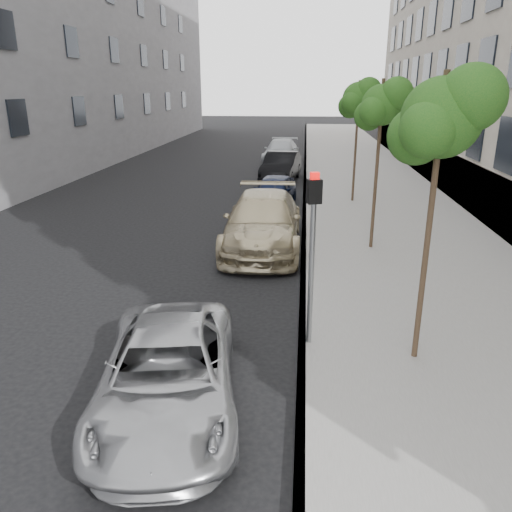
# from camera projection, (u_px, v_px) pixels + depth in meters

# --- Properties ---
(ground) EXTENTS (160.00, 160.00, 0.00)m
(ground) POSITION_uv_depth(u_px,v_px,m) (227.00, 401.00, 7.94)
(ground) COLOR black
(ground) RESTS_ON ground
(sidewalk) EXTENTS (6.40, 72.00, 0.14)m
(sidewalk) POSITION_uv_depth(u_px,v_px,m) (357.00, 168.00, 30.13)
(sidewalk) COLOR gray
(sidewalk) RESTS_ON ground
(curb) EXTENTS (0.15, 72.00, 0.14)m
(curb) POSITION_uv_depth(u_px,v_px,m) (305.00, 167.00, 30.42)
(curb) COLOR #9E9B93
(curb) RESTS_ON ground
(tree_near) EXTENTS (1.62, 1.42, 4.96)m
(tree_near) POSITION_uv_depth(u_px,v_px,m) (443.00, 118.00, 7.67)
(tree_near) COLOR #38281C
(tree_near) RESTS_ON sidewalk
(tree_mid) EXTENTS (1.52, 1.32, 4.88)m
(tree_mid) POSITION_uv_depth(u_px,v_px,m) (383.00, 106.00, 13.81)
(tree_mid) COLOR #38281C
(tree_mid) RESTS_ON sidewalk
(tree_far) EXTENTS (1.66, 1.46, 4.97)m
(tree_far) POSITION_uv_depth(u_px,v_px,m) (359.00, 99.00, 19.92)
(tree_far) COLOR #38281C
(tree_far) RESTS_ON sidewalk
(signal_pole) EXTENTS (0.29, 0.25, 3.23)m
(signal_pole) POSITION_uv_depth(u_px,v_px,m) (312.00, 241.00, 8.86)
(signal_pole) COLOR #939699
(signal_pole) RESTS_ON sidewalk
(minivan) EXTENTS (2.76, 4.71, 1.23)m
(minivan) POSITION_uv_depth(u_px,v_px,m) (168.00, 373.00, 7.60)
(minivan) COLOR #A2A4A7
(minivan) RESTS_ON ground
(suv) EXTENTS (2.38, 5.67, 1.64)m
(suv) POSITION_uv_depth(u_px,v_px,m) (263.00, 222.00, 15.30)
(suv) COLOR tan
(suv) RESTS_ON ground
(sedan_blue) EXTENTS (1.99, 3.95, 1.29)m
(sedan_blue) POSITION_uv_depth(u_px,v_px,m) (274.00, 191.00, 20.59)
(sedan_blue) COLOR black
(sedan_blue) RESTS_ON ground
(sedan_black) EXTENTS (2.09, 4.69, 1.50)m
(sedan_black) POSITION_uv_depth(u_px,v_px,m) (281.00, 167.00, 26.13)
(sedan_black) COLOR black
(sedan_black) RESTS_ON ground
(sedan_rear) EXTENTS (2.35, 5.22, 1.48)m
(sedan_rear) POSITION_uv_depth(u_px,v_px,m) (281.00, 152.00, 32.26)
(sedan_rear) COLOR #9DA1A5
(sedan_rear) RESTS_ON ground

